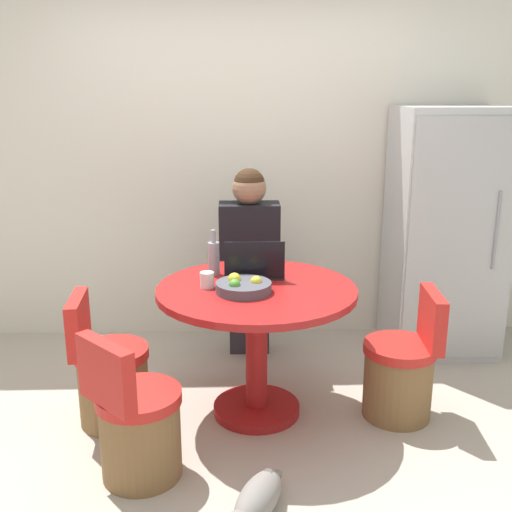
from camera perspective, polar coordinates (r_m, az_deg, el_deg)
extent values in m
plane|color=#B2A899|center=(3.34, -1.28, -17.63)|extent=(12.00, 12.00, 0.00)
cube|color=silver|center=(4.44, -1.63, 8.75)|extent=(7.00, 0.06, 2.60)
cube|color=silver|center=(4.40, 17.51, 2.17)|extent=(0.73, 0.63, 1.72)
cube|color=#AFB2B5|center=(4.11, 18.94, 1.13)|extent=(0.70, 0.01, 1.62)
cylinder|color=gray|center=(4.17, 21.93, 2.24)|extent=(0.02, 0.02, 0.52)
cylinder|color=maroon|center=(3.62, 0.05, -14.28)|extent=(0.50, 0.50, 0.05)
cylinder|color=maroon|center=(3.45, 0.06, -8.99)|extent=(0.12, 0.12, 0.68)
cylinder|color=maroon|center=(3.32, 0.06, -3.29)|extent=(1.11, 1.11, 0.04)
cylinder|color=brown|center=(3.08, -10.90, -16.71)|extent=(0.39, 0.39, 0.39)
cylinder|color=red|center=(2.97, -11.13, -13.06)|extent=(0.41, 0.41, 0.06)
cube|color=red|center=(2.81, -14.11, -10.85)|extent=(0.31, 0.31, 0.31)
cylinder|color=brown|center=(3.61, 13.33, -11.78)|extent=(0.39, 0.39, 0.39)
cylinder|color=red|center=(3.51, 13.56, -8.54)|extent=(0.41, 0.41, 0.06)
cube|color=red|center=(3.48, 16.42, -5.75)|extent=(0.10, 0.37, 0.31)
cylinder|color=brown|center=(3.55, -13.38, -12.26)|extent=(0.39, 0.39, 0.39)
cylinder|color=red|center=(3.45, -13.61, -8.97)|extent=(0.41, 0.41, 0.06)
cube|color=red|center=(3.41, -16.57, -6.22)|extent=(0.10, 0.38, 0.31)
cube|color=#2D2D38|center=(4.32, -0.65, -6.19)|extent=(0.28, 0.16, 0.45)
cube|color=#2D2D38|center=(4.17, -0.65, -2.75)|extent=(0.32, 0.36, 0.14)
cube|color=black|center=(4.00, -0.63, 1.38)|extent=(0.40, 0.22, 0.52)
sphere|color=#936B51|center=(3.92, -0.65, 6.48)|extent=(0.22, 0.22, 0.22)
sphere|color=#382314|center=(3.92, -0.65, 6.89)|extent=(0.21, 0.21, 0.21)
cube|color=#232328|center=(3.52, -0.20, -1.68)|extent=(0.34, 0.22, 0.02)
cube|color=black|center=(3.38, -0.14, -0.38)|extent=(0.34, 0.01, 0.21)
cylinder|color=#4C4C56|center=(3.22, -1.19, -2.99)|extent=(0.30, 0.30, 0.05)
sphere|color=gold|center=(3.22, 0.01, -2.45)|extent=(0.06, 0.06, 0.06)
sphere|color=gold|center=(3.26, -2.07, -2.21)|extent=(0.07, 0.07, 0.07)
sphere|color=#4C9333|center=(3.17, -2.06, -2.77)|extent=(0.06, 0.06, 0.06)
cylinder|color=white|center=(3.30, -4.69, -2.27)|extent=(0.08, 0.08, 0.09)
cylinder|color=#9999A3|center=(3.52, -4.05, -0.24)|extent=(0.07, 0.07, 0.19)
cylinder|color=#9999A3|center=(3.48, -4.09, 1.89)|extent=(0.03, 0.03, 0.08)
ellipsoid|color=gray|center=(2.86, 0.23, -22.08)|extent=(0.31, 0.41, 0.17)
cylinder|color=gray|center=(2.97, 1.65, -20.00)|extent=(0.11, 0.16, 0.13)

